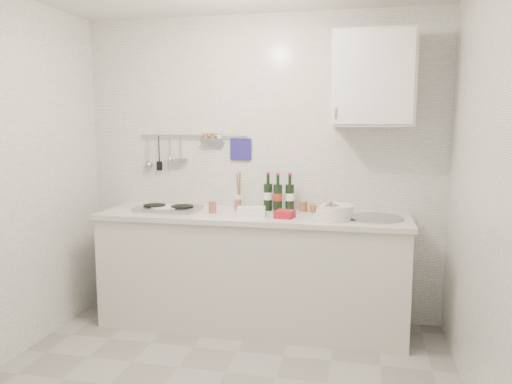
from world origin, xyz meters
TOP-DOWN VIEW (x-y plane):
  - back_wall at (0.00, 1.40)m, footprint 3.00×0.02m
  - wall_right at (1.50, 0.00)m, footprint 0.02×2.80m
  - counter at (0.01, 1.10)m, footprint 2.44×0.64m
  - wall_rail at (-0.60, 1.37)m, footprint 0.98×0.09m
  - wall_cabinet at (0.90, 1.22)m, footprint 0.60×0.38m
  - plate_stack_hob at (-0.72, 1.07)m, footprint 0.25×0.25m
  - plate_stack_sink at (0.65, 1.01)m, footprint 0.31×0.30m
  - wine_bottles at (0.18, 1.26)m, footprint 0.25×0.11m
  - butter_dish at (0.01, 1.04)m, footprint 0.23×0.14m
  - strawberry_punnet at (0.28, 0.99)m, footprint 0.15×0.15m
  - utensil_crock at (-0.17, 1.33)m, footprint 0.07×0.07m
  - jar_a at (-0.16, 1.27)m, footprint 0.06×0.06m
  - jar_b at (0.38, 1.29)m, footprint 0.07×0.07m
  - jar_c at (0.46, 1.26)m, footprint 0.06×0.06m
  - jar_d at (-0.31, 1.07)m, footprint 0.06×0.06m

SIDE VIEW (x-z plane):
  - counter at x=0.01m, z-range -0.05..0.92m
  - plate_stack_hob at x=-0.72m, z-range 0.92..0.96m
  - strawberry_punnet at x=0.28m, z-range 0.92..0.98m
  - butter_dish at x=0.01m, z-range 0.92..0.98m
  - jar_c at x=0.46m, z-range 0.92..0.99m
  - jar_a at x=-0.16m, z-range 0.92..1.01m
  - jar_b at x=0.38m, z-range 0.92..1.01m
  - jar_d at x=-0.31m, z-range 0.92..1.02m
  - plate_stack_sink at x=0.65m, z-range 0.91..1.03m
  - utensil_crock at x=-0.17m, z-range 0.84..1.15m
  - wine_bottles at x=0.18m, z-range 0.92..1.23m
  - back_wall at x=0.00m, z-range 0.00..2.50m
  - wall_right at x=1.50m, z-range 0.00..2.50m
  - wall_rail at x=-0.60m, z-range 1.26..1.60m
  - wall_cabinet at x=0.90m, z-range 1.60..2.30m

